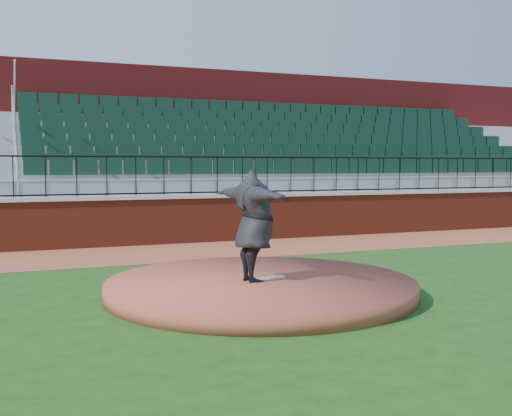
% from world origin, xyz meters
% --- Properties ---
extents(ground, '(90.00, 90.00, 0.00)m').
position_xyz_m(ground, '(0.00, 0.00, 0.00)').
color(ground, '#194413').
rests_on(ground, ground).
extents(warning_track, '(34.00, 3.20, 0.01)m').
position_xyz_m(warning_track, '(0.00, 5.40, 0.01)').
color(warning_track, brown).
rests_on(warning_track, ground).
extents(field_wall, '(34.00, 0.35, 1.20)m').
position_xyz_m(field_wall, '(0.00, 7.00, 0.60)').
color(field_wall, maroon).
rests_on(field_wall, ground).
extents(wall_cap, '(34.00, 0.45, 0.10)m').
position_xyz_m(wall_cap, '(0.00, 7.00, 1.25)').
color(wall_cap, '#B7B7B7').
rests_on(wall_cap, field_wall).
extents(wall_railing, '(34.00, 0.05, 1.00)m').
position_xyz_m(wall_railing, '(0.00, 7.00, 1.80)').
color(wall_railing, black).
rests_on(wall_railing, wall_cap).
extents(seating_stands, '(34.00, 5.10, 4.60)m').
position_xyz_m(seating_stands, '(0.00, 9.72, 2.30)').
color(seating_stands, gray).
rests_on(seating_stands, ground).
extents(concourse_wall, '(34.00, 0.50, 5.50)m').
position_xyz_m(concourse_wall, '(0.00, 12.52, 2.75)').
color(concourse_wall, maroon).
rests_on(concourse_wall, ground).
extents(pitchers_mound, '(4.96, 4.96, 0.25)m').
position_xyz_m(pitchers_mound, '(-0.48, 0.12, 0.12)').
color(pitchers_mound, brown).
rests_on(pitchers_mound, ground).
extents(pitching_rubber, '(0.52, 0.18, 0.03)m').
position_xyz_m(pitching_rubber, '(-0.32, 0.13, 0.27)').
color(pitching_rubber, white).
rests_on(pitching_rubber, pitchers_mound).
extents(pitcher, '(0.83, 2.22, 1.76)m').
position_xyz_m(pitcher, '(-0.64, 0.01, 1.13)').
color(pitcher, black).
rests_on(pitcher, pitchers_mound).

